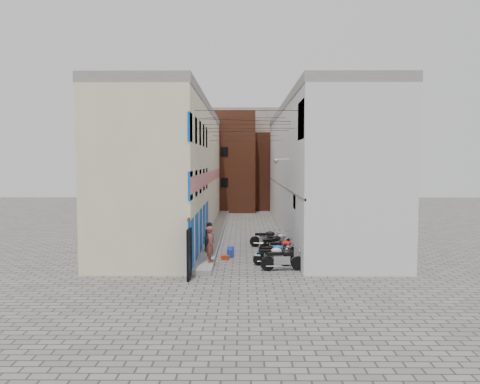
{
  "coord_description": "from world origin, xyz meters",
  "views": [
    {
      "loc": [
        -0.18,
        -20.4,
        5.11
      ],
      "look_at": [
        -0.4,
        11.26,
        3.0
      ],
      "focal_mm": 35.0,
      "sensor_mm": 36.0,
      "label": 1
    }
  ],
  "objects_px": {
    "water_jug_far": "(231,252)",
    "person_b": "(210,236)",
    "motorcycle_g": "(266,237)",
    "person_a": "(211,244)",
    "motorcycle_e": "(274,243)",
    "motorcycle_f": "(279,240)",
    "water_jug_near": "(229,254)",
    "motorcycle_b": "(272,255)",
    "motorcycle_c": "(274,252)",
    "red_crate": "(225,258)",
    "motorcycle_a": "(283,258)",
    "motorcycle_d": "(282,247)"
  },
  "relations": [
    {
      "from": "motorcycle_a",
      "to": "water_jug_near",
      "type": "distance_m",
      "value": 3.84
    },
    {
      "from": "red_crate",
      "to": "water_jug_far",
      "type": "bearing_deg",
      "value": 71.26
    },
    {
      "from": "motorcycle_f",
      "to": "person_b",
      "type": "xyz_separation_m",
      "value": [
        -3.87,
        -1.49,
        0.44
      ]
    },
    {
      "from": "motorcycle_b",
      "to": "red_crate",
      "type": "relative_size",
      "value": 4.93
    },
    {
      "from": "motorcycle_a",
      "to": "person_a",
      "type": "bearing_deg",
      "value": -105.32
    },
    {
      "from": "motorcycle_c",
      "to": "red_crate",
      "type": "height_order",
      "value": "motorcycle_c"
    },
    {
      "from": "motorcycle_f",
      "to": "water_jug_far",
      "type": "bearing_deg",
      "value": -76.59
    },
    {
      "from": "water_jug_far",
      "to": "motorcycle_d",
      "type": "bearing_deg",
      "value": -1.74
    },
    {
      "from": "motorcycle_f",
      "to": "water_jug_far",
      "type": "xyz_separation_m",
      "value": [
        -2.72,
        -1.94,
        -0.3
      ]
    },
    {
      "from": "motorcycle_e",
      "to": "person_a",
      "type": "xyz_separation_m",
      "value": [
        -3.24,
        -3.39,
        0.53
      ]
    },
    {
      "from": "person_a",
      "to": "water_jug_near",
      "type": "xyz_separation_m",
      "value": [
        0.84,
        2.18,
        -0.9
      ]
    },
    {
      "from": "motorcycle_a",
      "to": "person_a",
      "type": "distance_m",
      "value": 3.51
    },
    {
      "from": "motorcycle_d",
      "to": "motorcycle_e",
      "type": "xyz_separation_m",
      "value": [
        -0.41,
        1.0,
        0.04
      ]
    },
    {
      "from": "motorcycle_c",
      "to": "water_jug_near",
      "type": "relative_size",
      "value": 4.09
    },
    {
      "from": "motorcycle_a",
      "to": "motorcycle_g",
      "type": "relative_size",
      "value": 1.05
    },
    {
      "from": "motorcycle_b",
      "to": "person_b",
      "type": "height_order",
      "value": "person_b"
    },
    {
      "from": "motorcycle_b",
      "to": "motorcycle_e",
      "type": "height_order",
      "value": "motorcycle_e"
    },
    {
      "from": "motorcycle_a",
      "to": "motorcycle_d",
      "type": "bearing_deg",
      "value": 171.12
    },
    {
      "from": "motorcycle_f",
      "to": "motorcycle_e",
      "type": "bearing_deg",
      "value": -42.77
    },
    {
      "from": "motorcycle_d",
      "to": "red_crate",
      "type": "bearing_deg",
      "value": -72.04
    },
    {
      "from": "motorcycle_e",
      "to": "water_jug_near",
      "type": "distance_m",
      "value": 2.71
    },
    {
      "from": "water_jug_far",
      "to": "person_b",
      "type": "bearing_deg",
      "value": 158.65
    },
    {
      "from": "motorcycle_f",
      "to": "water_jug_near",
      "type": "bearing_deg",
      "value": -73.39
    },
    {
      "from": "water_jug_far",
      "to": "motorcycle_e",
      "type": "bearing_deg",
      "value": 21.53
    },
    {
      "from": "motorcycle_b",
      "to": "red_crate",
      "type": "bearing_deg",
      "value": -113.26
    },
    {
      "from": "motorcycle_g",
      "to": "water_jug_near",
      "type": "distance_m",
      "value": 3.83
    },
    {
      "from": "motorcycle_a",
      "to": "person_b",
      "type": "distance_m",
      "value": 5.13
    },
    {
      "from": "person_a",
      "to": "motorcycle_d",
      "type": "bearing_deg",
      "value": -52.73
    },
    {
      "from": "red_crate",
      "to": "motorcycle_e",
      "type": "bearing_deg",
      "value": 33.34
    },
    {
      "from": "motorcycle_a",
      "to": "red_crate",
      "type": "xyz_separation_m",
      "value": [
        -2.77,
        2.33,
        -0.49
      ]
    },
    {
      "from": "water_jug_near",
      "to": "water_jug_far",
      "type": "bearing_deg",
      "value": 77.41
    },
    {
      "from": "water_jug_near",
      "to": "red_crate",
      "type": "relative_size",
      "value": 1.18
    },
    {
      "from": "water_jug_near",
      "to": "motorcycle_f",
      "type": "bearing_deg",
      "value": 38.74
    },
    {
      "from": "motorcycle_a",
      "to": "motorcycle_c",
      "type": "xyz_separation_m",
      "value": [
        -0.28,
        1.86,
        -0.08
      ]
    },
    {
      "from": "motorcycle_g",
      "to": "person_a",
      "type": "xyz_separation_m",
      "value": [
        -2.95,
        -5.36,
        0.54
      ]
    },
    {
      "from": "motorcycle_c",
      "to": "motorcycle_g",
      "type": "height_order",
      "value": "motorcycle_g"
    },
    {
      "from": "motorcycle_a",
      "to": "person_a",
      "type": "height_order",
      "value": "person_a"
    },
    {
      "from": "motorcycle_b",
      "to": "motorcycle_c",
      "type": "distance_m",
      "value": 0.85
    },
    {
      "from": "motorcycle_g",
      "to": "water_jug_near",
      "type": "xyz_separation_m",
      "value": [
        -2.11,
        -3.18,
        -0.35
      ]
    },
    {
      "from": "person_b",
      "to": "water_jug_far",
      "type": "relative_size",
      "value": 2.72
    },
    {
      "from": "motorcycle_c",
      "to": "water_jug_far",
      "type": "xyz_separation_m",
      "value": [
        -2.23,
        1.26,
        -0.25
      ]
    },
    {
      "from": "motorcycle_a",
      "to": "water_jug_far",
      "type": "height_order",
      "value": "motorcycle_a"
    },
    {
      "from": "red_crate",
      "to": "person_a",
      "type": "bearing_deg",
      "value": -110.88
    },
    {
      "from": "motorcycle_g",
      "to": "person_a",
      "type": "relative_size",
      "value": 1.15
    },
    {
      "from": "motorcycle_f",
      "to": "person_a",
      "type": "xyz_separation_m",
      "value": [
        -3.63,
        -4.41,
        0.54
      ]
    },
    {
      "from": "motorcycle_c",
      "to": "motorcycle_f",
      "type": "distance_m",
      "value": 3.24
    },
    {
      "from": "motorcycle_e",
      "to": "motorcycle_g",
      "type": "relative_size",
      "value": 1.02
    },
    {
      "from": "motorcycle_f",
      "to": "motorcycle_a",
      "type": "bearing_deg",
      "value": -24.53
    },
    {
      "from": "motorcycle_d",
      "to": "person_a",
      "type": "height_order",
      "value": "person_a"
    },
    {
      "from": "motorcycle_d",
      "to": "person_a",
      "type": "bearing_deg",
      "value": -52.09
    }
  ]
}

